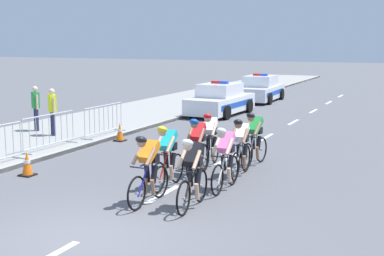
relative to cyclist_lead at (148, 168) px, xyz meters
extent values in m
plane|color=#56565B|center=(-0.06, -2.19, -0.79)|extent=(160.00, 160.00, 0.00)
cube|color=gray|center=(-7.34, 11.81, -0.73)|extent=(5.04, 60.00, 0.12)
cube|color=#9E9E99|center=(-4.90, 11.81, -0.72)|extent=(0.16, 60.00, 0.13)
cube|color=white|center=(-0.06, 0.76, -0.78)|extent=(0.14, 1.60, 0.01)
cube|color=white|center=(-0.06, 4.76, -0.78)|extent=(0.14, 1.60, 0.01)
cube|color=white|center=(-0.06, 8.76, -0.78)|extent=(0.14, 1.60, 0.01)
cube|color=white|center=(-0.06, 12.76, -0.78)|extent=(0.14, 1.60, 0.01)
cube|color=white|center=(-0.06, 16.76, -0.78)|extent=(0.14, 1.60, 0.01)
cube|color=white|center=(-0.06, 20.76, -0.78)|extent=(0.14, 1.60, 0.01)
cube|color=white|center=(-0.06, 24.76, -0.78)|extent=(0.14, 1.60, 0.01)
torus|color=black|center=(-0.01, -0.48, -0.42)|extent=(0.05, 0.72, 0.72)
cylinder|color=#99999E|center=(-0.01, -0.48, -0.42)|extent=(0.06, 0.06, 0.06)
torus|color=black|center=(0.01, 0.52, -0.42)|extent=(0.05, 0.72, 0.72)
cylinder|color=#99999E|center=(0.01, 0.52, -0.42)|extent=(0.06, 0.06, 0.06)
cylinder|color=#1E1E99|center=(0.00, -0.03, 0.11)|extent=(0.04, 0.55, 0.04)
cylinder|color=#1E1E99|center=(0.00, -0.20, -0.21)|extent=(0.05, 0.48, 0.63)
cylinder|color=#1E1E99|center=(0.00, 0.17, -0.19)|extent=(0.04, 0.04, 0.65)
cylinder|color=black|center=(-0.01, -0.38, 0.09)|extent=(0.42, 0.03, 0.03)
cube|color=black|center=(0.00, 0.17, 0.15)|extent=(0.10, 0.22, 0.05)
cube|color=orange|center=(0.00, 0.05, 0.35)|extent=(0.29, 0.55, 0.44)
cube|color=black|center=(0.00, 0.16, 0.19)|extent=(0.28, 0.20, 0.18)
cylinder|color=black|center=(0.09, 0.11, -0.15)|extent=(0.11, 0.22, 0.40)
cylinder|color=#9E7051|center=(0.09, 0.03, -0.41)|extent=(0.09, 0.16, 0.36)
cylinder|color=black|center=(-0.09, 0.11, -0.15)|extent=(0.11, 0.17, 0.40)
cylinder|color=#9E7051|center=(-0.09, 0.03, -0.41)|extent=(0.09, 0.12, 0.36)
cylinder|color=#9E7051|center=(0.16, -0.17, 0.30)|extent=(0.08, 0.40, 0.35)
cylinder|color=#9E7051|center=(-0.16, -0.17, 0.30)|extent=(0.08, 0.40, 0.35)
sphere|color=#9E7051|center=(0.00, -0.25, 0.59)|extent=(0.19, 0.19, 0.19)
ellipsoid|color=black|center=(0.00, -0.26, 0.66)|extent=(0.23, 0.32, 0.24)
torus|color=black|center=(1.01, -0.38, -0.42)|extent=(0.09, 0.73, 0.72)
cylinder|color=#99999E|center=(1.01, -0.38, -0.42)|extent=(0.06, 0.06, 0.06)
torus|color=black|center=(0.96, 0.62, -0.42)|extent=(0.09, 0.73, 0.72)
cylinder|color=#99999E|center=(0.96, 0.62, -0.42)|extent=(0.06, 0.06, 0.06)
cylinder|color=black|center=(0.99, 0.07, 0.11)|extent=(0.07, 0.55, 0.04)
cylinder|color=black|center=(1.00, -0.11, -0.21)|extent=(0.07, 0.48, 0.63)
cylinder|color=black|center=(0.98, 0.27, -0.19)|extent=(0.04, 0.04, 0.65)
cylinder|color=black|center=(1.01, -0.28, 0.09)|extent=(0.42, 0.05, 0.03)
cube|color=black|center=(0.98, 0.27, 0.15)|extent=(0.11, 0.23, 0.05)
cube|color=black|center=(0.98, 0.14, 0.35)|extent=(0.31, 0.56, 0.47)
cube|color=black|center=(0.98, 0.26, 0.19)|extent=(0.29, 0.22, 0.18)
cylinder|color=black|center=(1.07, 0.21, -0.15)|extent=(0.12, 0.23, 0.40)
cylinder|color=tan|center=(1.08, 0.13, -0.41)|extent=(0.10, 0.16, 0.36)
cylinder|color=black|center=(0.89, 0.20, -0.15)|extent=(0.12, 0.17, 0.40)
cylinder|color=tan|center=(0.90, 0.12, -0.41)|extent=(0.10, 0.13, 0.36)
cylinder|color=tan|center=(1.16, -0.06, 0.30)|extent=(0.10, 0.40, 0.35)
cylinder|color=tan|center=(0.84, -0.08, 0.30)|extent=(0.10, 0.40, 0.35)
sphere|color=tan|center=(1.00, -0.16, 0.59)|extent=(0.19, 0.19, 0.19)
ellipsoid|color=white|center=(1.00, -0.17, 0.66)|extent=(0.25, 0.33, 0.24)
torus|color=black|center=(-0.21, 0.84, -0.42)|extent=(0.06, 0.72, 0.72)
cylinder|color=#99999E|center=(-0.21, 0.84, -0.42)|extent=(0.06, 0.06, 0.06)
torus|color=black|center=(-0.23, 1.84, -0.42)|extent=(0.06, 0.72, 0.72)
cylinder|color=#99999E|center=(-0.23, 1.84, -0.42)|extent=(0.06, 0.06, 0.06)
cylinder|color=#B21919|center=(-0.22, 1.29, 0.11)|extent=(0.05, 0.55, 0.04)
cylinder|color=#B21919|center=(-0.22, 1.11, -0.21)|extent=(0.05, 0.48, 0.63)
cylinder|color=#B21919|center=(-0.23, 1.49, -0.19)|extent=(0.04, 0.04, 0.65)
cylinder|color=black|center=(-0.21, 0.94, 0.09)|extent=(0.42, 0.04, 0.03)
cube|color=black|center=(-0.23, 1.49, 0.15)|extent=(0.11, 0.22, 0.05)
cube|color=#19B2B7|center=(-0.22, 1.36, 0.35)|extent=(0.29, 0.55, 0.46)
cube|color=black|center=(-0.22, 1.48, 0.19)|extent=(0.28, 0.21, 0.18)
cylinder|color=black|center=(-0.13, 1.43, -0.15)|extent=(0.12, 0.23, 0.40)
cylinder|color=tan|center=(-0.13, 1.35, -0.41)|extent=(0.09, 0.16, 0.36)
cylinder|color=black|center=(-0.31, 1.43, -0.15)|extent=(0.11, 0.17, 0.40)
cylinder|color=tan|center=(-0.31, 1.35, -0.41)|extent=(0.09, 0.12, 0.36)
cylinder|color=tan|center=(-0.06, 1.15, 0.30)|extent=(0.09, 0.40, 0.35)
cylinder|color=tan|center=(-0.38, 1.14, 0.30)|extent=(0.09, 0.40, 0.35)
sphere|color=tan|center=(-0.21, 1.06, 0.59)|extent=(0.19, 0.19, 0.19)
ellipsoid|color=yellow|center=(-0.21, 1.05, 0.66)|extent=(0.24, 0.32, 0.24)
torus|color=black|center=(1.10, 1.19, -0.42)|extent=(0.04, 0.72, 0.72)
cylinder|color=#99999E|center=(1.10, 1.19, -0.42)|extent=(0.06, 0.06, 0.06)
torus|color=black|center=(1.10, 2.19, -0.42)|extent=(0.04, 0.72, 0.72)
cylinder|color=#99999E|center=(1.10, 2.19, -0.42)|extent=(0.06, 0.06, 0.06)
cylinder|color=white|center=(1.10, 1.64, 0.11)|extent=(0.04, 0.55, 0.04)
cylinder|color=white|center=(1.10, 1.47, -0.21)|extent=(0.04, 0.48, 0.63)
cylinder|color=white|center=(1.10, 1.84, -0.19)|extent=(0.04, 0.04, 0.65)
cylinder|color=black|center=(1.10, 1.29, 0.09)|extent=(0.42, 0.03, 0.03)
cube|color=black|center=(1.10, 1.84, 0.15)|extent=(0.10, 0.22, 0.05)
cube|color=pink|center=(1.10, 1.72, 0.35)|extent=(0.28, 0.54, 0.47)
cube|color=black|center=(1.10, 1.83, 0.19)|extent=(0.28, 0.20, 0.18)
cylinder|color=black|center=(1.19, 1.78, -0.15)|extent=(0.11, 0.22, 0.40)
cylinder|color=beige|center=(1.19, 1.70, -0.41)|extent=(0.09, 0.15, 0.36)
cylinder|color=black|center=(1.01, 1.78, -0.15)|extent=(0.11, 0.17, 0.40)
cylinder|color=beige|center=(1.01, 1.70, -0.41)|extent=(0.09, 0.12, 0.36)
cylinder|color=beige|center=(1.26, 1.50, 0.30)|extent=(0.08, 0.40, 0.35)
cylinder|color=beige|center=(0.94, 1.50, 0.30)|extent=(0.08, 0.40, 0.35)
sphere|color=beige|center=(1.10, 1.42, 0.59)|extent=(0.19, 0.19, 0.19)
ellipsoid|color=white|center=(1.10, 1.41, 0.66)|extent=(0.23, 0.31, 0.24)
torus|color=black|center=(0.00, 2.19, -0.42)|extent=(0.11, 0.72, 0.72)
cylinder|color=#99999E|center=(0.00, 2.19, -0.42)|extent=(0.07, 0.07, 0.06)
torus|color=black|center=(-0.10, 3.18, -0.42)|extent=(0.11, 0.72, 0.72)
cylinder|color=#99999E|center=(-0.10, 3.18, -0.42)|extent=(0.07, 0.07, 0.06)
cylinder|color=#1E1E99|center=(-0.04, 2.63, 0.11)|extent=(0.09, 0.55, 0.04)
cylinder|color=#1E1E99|center=(-0.03, 2.46, -0.21)|extent=(0.09, 0.48, 0.63)
cylinder|color=#1E1E99|center=(-0.06, 2.83, -0.19)|extent=(0.04, 0.04, 0.65)
cylinder|color=black|center=(-0.01, 2.29, 0.09)|extent=(0.42, 0.07, 0.03)
cube|color=black|center=(-0.06, 2.83, 0.15)|extent=(0.12, 0.23, 0.05)
cube|color=red|center=(-0.05, 2.71, 0.35)|extent=(0.33, 0.57, 0.45)
cube|color=black|center=(-0.06, 2.82, 0.19)|extent=(0.30, 0.23, 0.18)
cylinder|color=black|center=(0.03, 2.78, -0.15)|extent=(0.13, 0.23, 0.40)
cylinder|color=#9E7051|center=(0.04, 2.70, -0.41)|extent=(0.10, 0.16, 0.36)
cylinder|color=black|center=(-0.15, 2.77, -0.15)|extent=(0.13, 0.18, 0.40)
cylinder|color=#9E7051|center=(-0.14, 2.69, -0.41)|extent=(0.10, 0.13, 0.36)
cylinder|color=#9E7051|center=(0.13, 2.51, 0.30)|extent=(0.11, 0.41, 0.35)
cylinder|color=#9E7051|center=(-0.19, 2.48, 0.30)|extent=(0.11, 0.41, 0.35)
sphere|color=#9E7051|center=(-0.02, 2.41, 0.59)|extent=(0.19, 0.19, 0.19)
ellipsoid|color=blue|center=(-0.02, 2.40, 0.66)|extent=(0.26, 0.33, 0.24)
torus|color=black|center=(1.01, 2.59, -0.42)|extent=(0.08, 0.73, 0.72)
cylinder|color=#99999E|center=(1.01, 2.59, -0.42)|extent=(0.06, 0.06, 0.06)
torus|color=black|center=(0.96, 3.59, -0.42)|extent=(0.08, 0.73, 0.72)
cylinder|color=#99999E|center=(0.96, 3.59, -0.42)|extent=(0.06, 0.06, 0.06)
cylinder|color=silver|center=(0.99, 3.04, 0.11)|extent=(0.07, 0.55, 0.04)
cylinder|color=silver|center=(1.00, 2.87, -0.21)|extent=(0.07, 0.48, 0.63)
cylinder|color=silver|center=(0.98, 3.24, -0.19)|extent=(0.04, 0.04, 0.65)
cylinder|color=black|center=(1.01, 2.69, 0.09)|extent=(0.42, 0.05, 0.03)
cube|color=black|center=(0.98, 3.24, 0.15)|extent=(0.11, 0.23, 0.05)
cube|color=white|center=(0.99, 3.11, 0.35)|extent=(0.31, 0.57, 0.44)
cube|color=black|center=(0.98, 3.23, 0.19)|extent=(0.29, 0.22, 0.18)
cylinder|color=black|center=(1.07, 3.18, -0.15)|extent=(0.12, 0.23, 0.40)
cylinder|color=#9E7051|center=(1.08, 3.10, -0.41)|extent=(0.10, 0.16, 0.36)
cylinder|color=black|center=(0.89, 3.17, -0.15)|extent=(0.12, 0.17, 0.40)
cylinder|color=#9E7051|center=(0.90, 3.09, -0.41)|extent=(0.10, 0.13, 0.36)
cylinder|color=#9E7051|center=(1.16, 2.91, 0.30)|extent=(0.10, 0.40, 0.35)
cylinder|color=#9E7051|center=(0.84, 2.89, 0.30)|extent=(0.10, 0.40, 0.35)
sphere|color=#9E7051|center=(1.00, 2.82, 0.59)|extent=(0.19, 0.19, 0.19)
ellipsoid|color=black|center=(1.00, 2.81, 0.66)|extent=(0.25, 0.33, 0.24)
torus|color=black|center=(-0.08, 3.24, -0.42)|extent=(0.13, 0.72, 0.72)
cylinder|color=#99999E|center=(-0.08, 3.24, -0.42)|extent=(0.07, 0.07, 0.06)
torus|color=black|center=(-0.20, 4.24, -0.42)|extent=(0.13, 0.72, 0.72)
cylinder|color=#99999E|center=(-0.20, 4.24, -0.42)|extent=(0.07, 0.07, 0.06)
cylinder|color=black|center=(-0.13, 3.69, 0.11)|extent=(0.10, 0.55, 0.04)
cylinder|color=black|center=(-0.11, 3.52, -0.21)|extent=(0.10, 0.48, 0.63)
cylinder|color=black|center=(-0.16, 3.89, -0.19)|extent=(0.04, 0.04, 0.65)
cylinder|color=black|center=(-0.09, 3.34, 0.09)|extent=(0.42, 0.08, 0.03)
cube|color=black|center=(-0.16, 3.89, 0.15)|extent=(0.13, 0.23, 0.05)
cube|color=white|center=(-0.14, 3.77, 0.35)|extent=(0.34, 0.58, 0.44)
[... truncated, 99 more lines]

